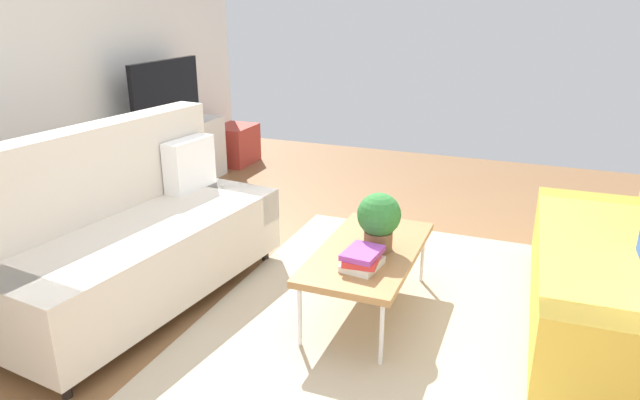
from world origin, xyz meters
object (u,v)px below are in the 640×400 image
Objects in this scene: coffee_table at (368,253)px; table_book_0 at (362,264)px; couch_green at (633,264)px; potted_plant at (379,219)px; vase_0 at (122,130)px; bottle_0 at (141,125)px; tv_console at (170,159)px; couch_beige at (132,234)px; tv at (166,95)px; storage_trunk at (235,145)px.

table_book_0 reaches higher than coffee_table.
couch_green is 1.41m from potted_plant.
coffee_table is 0.23m from potted_plant.
table_book_0 is at bearing -114.88° from vase_0.
tv_console is at bearing 5.20° from bottle_0.
couch_beige reaches higher than coffee_table.
tv reaches higher than tv_console.
potted_plant is (-1.53, -2.56, -0.34)m from tv.
storage_trunk is (2.36, 3.85, -0.23)m from couch_green.
bottle_0 is at bearing 177.77° from storage_trunk.
potted_plant is (0.01, -0.05, 0.22)m from coffee_table.
potted_plant is (-0.27, 1.37, 0.17)m from couch_green.
storage_trunk is at bearing -5.19° from tv_console.
table_book_0 is 1.12× the size of bottle_0.
couch_beige is 3.19m from storage_trunk.
table_book_0 is at bearing -171.14° from coffee_table.
table_book_0 is (0.13, -1.46, -0.00)m from couch_beige.
tv is 0.63m from vase_0.
tv is 1.92× the size of storage_trunk.
tv is 0.49m from bottle_0.
potted_plant is at bearing -113.28° from bottle_0.
coffee_table is at bearing -121.69° from tv.
vase_0 is (1.34, 1.16, 0.28)m from couch_beige.
bottle_0 is (1.48, 1.07, 0.31)m from couch_beige.
vase_0 is at bearing 69.43° from coffee_table.
vase_0 is (-1.68, 0.15, 0.51)m from storage_trunk.
storage_trunk is 2.17× the size of table_book_0.
coffee_table is 2.74m from bottle_0.
vase_0 is (-0.58, 0.07, -0.23)m from tv.
couch_green is at bearing -107.81° from tv.
tv is (1.55, 2.50, 0.56)m from coffee_table.
couch_beige is 1.53m from potted_plant.
couch_green is 4.14m from tv_console.
bottle_0 is at bearing -32.70° from vase_0.
storage_trunk is at bearing 43.26° from potted_plant.
tv_console is at bearing 55.04° from table_book_0.
potted_plant is at bearing 111.44° from couch_beige.
table_book_0 is (-1.79, -2.56, 0.12)m from tv_console.
tv is at bearing 59.08° from potted_plant.
bottle_0 is (0.82, 3.91, 0.30)m from couch_green.
storage_trunk is 1.63m from bottle_0.
couch_green reaches higher than potted_plant.
tv_console is 1.11m from storage_trunk.
potted_plant reaches higher than tv_console.
table_book_0 is at bearing 101.68° from couch_beige.
couch_green reaches higher than table_book_0.
storage_trunk is 3.63m from potted_plant.
coffee_table is 5.12× the size of bottle_0.
table_book_0 is at bearing -125.17° from tv.
couch_green is 5.50× the size of potted_plant.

